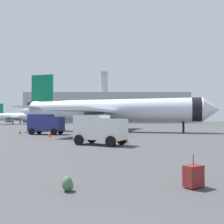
# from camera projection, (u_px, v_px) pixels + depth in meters

# --- Properties ---
(airplane_at_gate) EXTENTS (35.23, 32.11, 10.50)m
(airplane_at_gate) POSITION_uv_depth(u_px,v_px,m) (110.00, 111.00, 42.18)
(airplane_at_gate) COLOR silver
(airplane_at_gate) RESTS_ON ground
(airplane_taxiing) EXTENTS (26.83, 24.64, 8.30)m
(airplane_taxiing) POSITION_uv_depth(u_px,v_px,m) (20.00, 117.00, 94.56)
(airplane_taxiing) COLOR silver
(airplane_taxiing) RESTS_ON ground
(service_truck) EXTENTS (5.12, 3.26, 2.90)m
(service_truck) POSITION_uv_depth(u_px,v_px,m) (46.00, 123.00, 35.06)
(service_truck) COLOR navy
(service_truck) RESTS_ON ground
(cargo_van) EXTENTS (4.83, 3.88, 2.60)m
(cargo_van) POSITION_uv_depth(u_px,v_px,m) (100.00, 128.00, 21.19)
(cargo_van) COLOR white
(cargo_van) RESTS_ON ground
(safety_cone_near) EXTENTS (0.44, 0.44, 0.84)m
(safety_cone_near) POSITION_uv_depth(u_px,v_px,m) (50.00, 134.00, 30.39)
(safety_cone_near) COLOR #F2590C
(safety_cone_near) RESTS_ON ground
(safety_cone_far) EXTENTS (0.44, 0.44, 0.62)m
(safety_cone_far) POSITION_uv_depth(u_px,v_px,m) (127.00, 140.00, 22.69)
(safety_cone_far) COLOR #F2590C
(safety_cone_far) RESTS_ON ground
(safety_cone_outer) EXTENTS (0.44, 0.44, 0.71)m
(safety_cone_outer) POSITION_uv_depth(u_px,v_px,m) (20.00, 132.00, 36.18)
(safety_cone_outer) COLOR #F2590C
(safety_cone_outer) RESTS_ON ground
(rolling_suitcase) EXTENTS (0.75, 0.68, 1.10)m
(rolling_suitcase) POSITION_uv_depth(u_px,v_px,m) (194.00, 176.00, 8.10)
(rolling_suitcase) COLOR maroon
(rolling_suitcase) RESTS_ON ground
(traveller_backpack) EXTENTS (0.36, 0.40, 0.48)m
(traveller_backpack) POSITION_uv_depth(u_px,v_px,m) (68.00, 184.00, 7.72)
(traveller_backpack) COLOR #476B4C
(traveller_backpack) RESTS_ON ground
(terminal_building) EXTENTS (82.60, 22.19, 27.27)m
(terminal_building) POSITION_uv_depth(u_px,v_px,m) (108.00, 108.00, 130.16)
(terminal_building) COLOR #9EA3AD
(terminal_building) RESTS_ON ground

